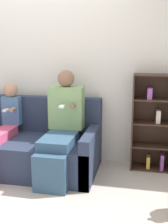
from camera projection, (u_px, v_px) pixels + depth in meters
ground_plane at (12, 188)px, 3.11m from camera, size 14.00×14.00×0.00m
back_wall at (41, 66)px, 3.81m from camera, size 10.00×0.06×2.55m
couch at (20, 147)px, 3.60m from camera, size 1.99×0.89×0.88m
adult_seated at (62, 124)px, 3.33m from camera, size 0.43×0.86×1.25m
child_seated at (1, 129)px, 3.46m from camera, size 0.24×0.89×1.07m
bookshelf at (153, 123)px, 3.52m from camera, size 0.52×0.27×1.21m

